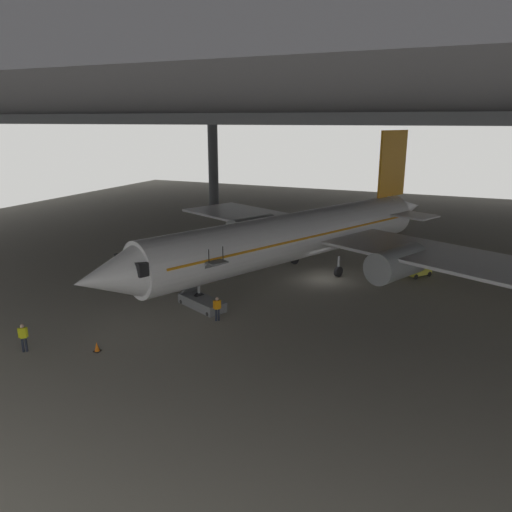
% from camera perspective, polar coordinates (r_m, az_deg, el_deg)
% --- Properties ---
extents(ground_plane, '(110.00, 110.00, 0.00)m').
position_cam_1_polar(ground_plane, '(42.86, 7.56, -2.54)').
color(ground_plane, gray).
extents(hangar_structure, '(121.00, 99.00, 14.81)m').
position_cam_1_polar(hangar_structure, '(54.19, 12.26, 16.23)').
color(hangar_structure, '#4C4F54').
rests_on(hangar_structure, ground_plane).
extents(airplane_main, '(37.18, 37.10, 12.17)m').
position_cam_1_polar(airplane_main, '(42.52, 5.03, 2.40)').
color(airplane_main, white).
rests_on(airplane_main, ground_plane).
extents(boarding_stairs, '(4.53, 3.08, 4.81)m').
position_cam_1_polar(boarding_stairs, '(35.94, -6.23, -4.83)').
color(boarding_stairs, slate).
rests_on(boarding_stairs, ground_plane).
extents(crew_worker_near_nose, '(0.42, 0.41, 1.75)m').
position_cam_1_polar(crew_worker_near_nose, '(32.09, -25.32, -8.35)').
color(crew_worker_near_nose, '#232838').
rests_on(crew_worker_near_nose, ground_plane).
extents(crew_worker_by_stairs, '(0.46, 0.39, 1.70)m').
position_cam_1_polar(crew_worker_by_stairs, '(33.46, -4.51, -5.94)').
color(crew_worker_by_stairs, '#232838').
rests_on(crew_worker_by_stairs, ground_plane).
extents(traffic_cone_orange, '(0.36, 0.36, 0.60)m').
position_cam_1_polar(traffic_cone_orange, '(30.87, -17.93, -9.96)').
color(traffic_cone_orange, black).
rests_on(traffic_cone_orange, ground_plane).
extents(baggage_tug, '(2.31, 2.47, 0.90)m').
position_cam_1_polar(baggage_tug, '(45.11, 18.21, -1.58)').
color(baggage_tug, yellow).
rests_on(baggage_tug, ground_plane).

